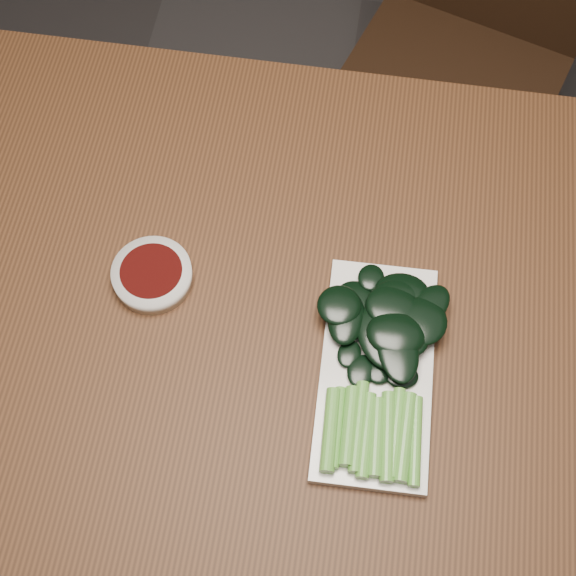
{
  "coord_description": "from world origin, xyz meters",
  "views": [
    {
      "loc": [
        0.06,
        -0.41,
        1.66
      ],
      "look_at": [
        -0.01,
        0.03,
        0.76
      ],
      "focal_mm": 50.0,
      "sensor_mm": 36.0,
      "label": 1
    }
  ],
  "objects": [
    {
      "name": "sauce_bowl",
      "position": [
        -0.18,
        0.02,
        0.76
      ],
      "size": [
        0.1,
        0.1,
        0.03
      ],
      "color": "silver",
      "rests_on": "table"
    },
    {
      "name": "table",
      "position": [
        0.0,
        0.0,
        0.68
      ],
      "size": [
        1.4,
        0.8,
        0.75
      ],
      "color": "#442613",
      "rests_on": "ground"
    },
    {
      "name": "serving_plate",
      "position": [
        0.11,
        -0.06,
        0.76
      ],
      "size": [
        0.14,
        0.29,
        0.01
      ],
      "rotation": [
        0.0,
        0.0,
        0.03
      ],
      "color": "silver",
      "rests_on": "table"
    },
    {
      "name": "gai_lan",
      "position": [
        0.11,
        -0.04,
        0.78
      ],
      "size": [
        0.18,
        0.27,
        0.03
      ],
      "color": "#5AA237",
      "rests_on": "serving_plate"
    },
    {
      "name": "chair_far",
      "position": [
        0.23,
        0.74,
        0.49
      ],
      "size": [
        0.5,
        0.5,
        0.89
      ],
      "rotation": [
        0.0,
        0.0,
        -0.32
      ],
      "color": "black",
      "rests_on": "ground"
    },
    {
      "name": "ground",
      "position": [
        0.0,
        0.0,
        0.0
      ],
      "size": [
        6.0,
        6.0,
        0.0
      ],
      "primitive_type": "plane",
      "color": "#323030",
      "rests_on": "ground"
    }
  ]
}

